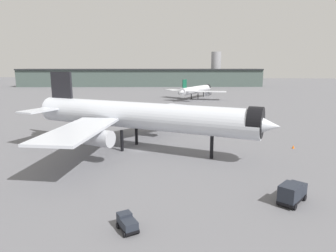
{
  "coord_description": "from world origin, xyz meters",
  "views": [
    {
      "loc": [
        13.78,
        -65.15,
        19.0
      ],
      "look_at": [
        7.08,
        -1.15,
        6.12
      ],
      "focal_mm": 31.78,
      "sensor_mm": 36.0,
      "label": 1
    }
  ],
  "objects": [
    {
      "name": "service_truck_front",
      "position": [
        27.13,
        -24.3,
        1.59
      ],
      "size": [
        5.12,
        5.79,
        3.0
      ],
      "rotation": [
        0.0,
        0.0,
        0.93
      ],
      "color": "black",
      "rests_on": "ground"
    },
    {
      "name": "baggage_cart_trailing",
      "position": [
        8.24,
        35.52,
        0.98
      ],
      "size": [
        2.47,
        2.03,
        1.82
      ],
      "rotation": [
        0.0,
        0.0,
        3.1
      ],
      "color": "black",
      "rests_on": "ground"
    },
    {
      "name": "airliner_far_taxiway",
      "position": [
        11.76,
        114.6,
        5.31
      ],
      "size": [
        37.15,
        41.53,
        12.05
      ],
      "rotation": [
        0.0,
        0.0,
        1.18
      ],
      "color": "silver",
      "rests_on": "ground"
    },
    {
      "name": "ground",
      "position": [
        0.0,
        0.0,
        0.0
      ],
      "size": [
        900.0,
        900.0,
        0.0
      ],
      "primitive_type": "plane",
      "color": "slate"
    },
    {
      "name": "traffic_cone_near_nose",
      "position": [
        36.21,
        5.5,
        0.39
      ],
      "size": [
        0.62,
        0.62,
        0.78
      ],
      "primitive_type": "cone",
      "color": "#F2600C",
      "rests_on": "ground"
    },
    {
      "name": "airliner_near_gate",
      "position": [
        -0.22,
        1.35,
        7.81
      ],
      "size": [
        60.48,
        53.8,
        17.74
      ],
      "rotation": [
        0.0,
        0.0,
        -0.33
      ],
      "color": "silver",
      "rests_on": "ground"
    },
    {
      "name": "baggage_tug_wing",
      "position": [
        5.65,
        -33.8,
        0.97
      ],
      "size": [
        3.23,
        3.54,
        1.85
      ],
      "rotation": [
        0.0,
        0.0,
        2.18
      ],
      "color": "black",
      "rests_on": "ground"
    },
    {
      "name": "terminal_building",
      "position": [
        -41.44,
        227.31,
        8.72
      ],
      "size": [
        235.15,
        57.76,
        33.22
      ],
      "rotation": [
        0.0,
        0.0,
        0.12
      ],
      "color": "#475651",
      "rests_on": "ground"
    }
  ]
}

